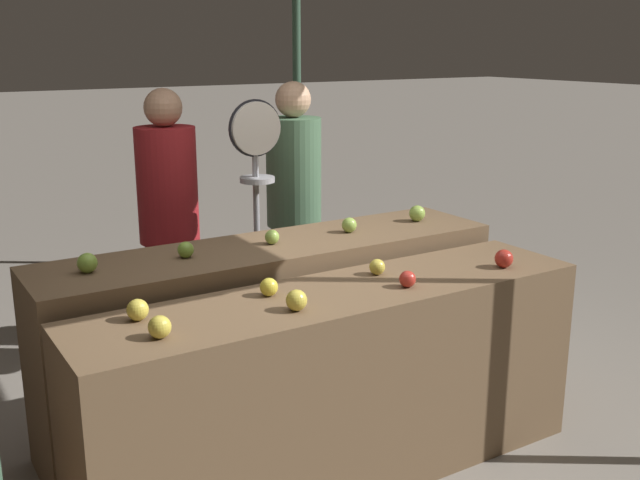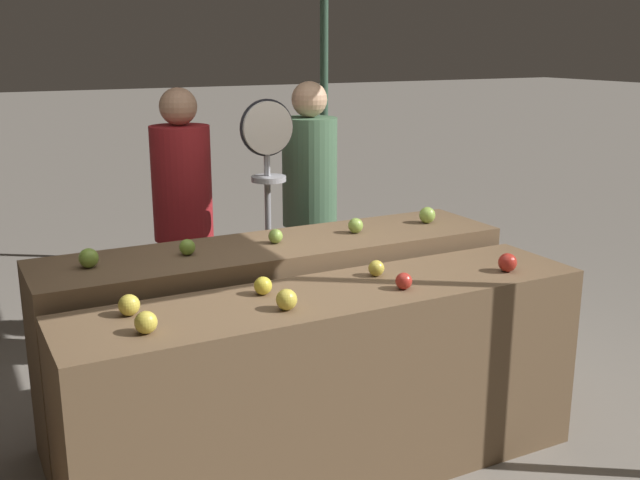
{
  "view_description": "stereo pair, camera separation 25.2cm",
  "coord_description": "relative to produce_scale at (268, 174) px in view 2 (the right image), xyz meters",
  "views": [
    {
      "loc": [
        -1.69,
        -2.57,
        1.94
      ],
      "look_at": [
        0.08,
        0.3,
        1.05
      ],
      "focal_mm": 42.0,
      "sensor_mm": 36.0,
      "label": 1
    },
    {
      "loc": [
        -1.47,
        -2.69,
        1.94
      ],
      "look_at": [
        0.08,
        0.3,
        1.05
      ],
      "focal_mm": 42.0,
      "sensor_mm": 36.0,
      "label": 2
    }
  ],
  "objects": [
    {
      "name": "apple_front_3",
      "position": [
        0.64,
        -1.32,
        -0.27
      ],
      "size": [
        0.09,
        0.09,
        0.09
      ],
      "primitive_type": "sphere",
      "color": "#AD281E",
      "rests_on": "display_counter_front"
    },
    {
      "name": "apple_back_3",
      "position": [
        0.23,
        -0.61,
        -0.2
      ],
      "size": [
        0.08,
        0.08,
        0.08
      ],
      "primitive_type": "sphere",
      "color": "#8EB247",
      "rests_on": "display_counter_back"
    },
    {
      "name": "apple_back_1",
      "position": [
        -0.68,
        -0.6,
        -0.2
      ],
      "size": [
        0.08,
        0.08,
        0.08
      ],
      "primitive_type": "sphere",
      "color": "#7AA338",
      "rests_on": "display_counter_back"
    },
    {
      "name": "apple_front_4",
      "position": [
        -1.08,
        -1.09,
        -0.27
      ],
      "size": [
        0.09,
        0.09,
        0.09
      ],
      "primitive_type": "sphere",
      "color": "gold",
      "rests_on": "display_counter_front"
    },
    {
      "name": "apple_front_1",
      "position": [
        -0.5,
        -1.31,
        -0.27
      ],
      "size": [
        0.09,
        0.09,
        0.09
      ],
      "primitive_type": "sphere",
      "color": "gold",
      "rests_on": "display_counter_front"
    },
    {
      "name": "apple_back_0",
      "position": [
        -1.13,
        -0.6,
        -0.19
      ],
      "size": [
        0.09,
        0.09,
        0.09
      ],
      "primitive_type": "sphere",
      "color": "#84AD3D",
      "rests_on": "display_counter_back"
    },
    {
      "name": "apple_front_6",
      "position": [
        0.06,
        -1.1,
        -0.27
      ],
      "size": [
        0.07,
        0.07,
        0.07
      ],
      "primitive_type": "sphere",
      "color": "gold",
      "rests_on": "display_counter_front"
    },
    {
      "name": "apple_back_2",
      "position": [
        -0.23,
        -0.6,
        -0.2
      ],
      "size": [
        0.07,
        0.07,
        0.07
      ],
      "primitive_type": "sphere",
      "color": "#8EB247",
      "rests_on": "display_counter_back"
    },
    {
      "name": "apple_front_2",
      "position": [
        0.06,
        -1.31,
        -0.27
      ],
      "size": [
        0.07,
        0.07,
        0.07
      ],
      "primitive_type": "sphere",
      "color": "#B72D23",
      "rests_on": "display_counter_front"
    },
    {
      "name": "display_counter_front",
      "position": [
        -0.22,
        -1.2,
        -0.76
      ],
      "size": [
        2.38,
        0.55,
        0.9
      ],
      "primitive_type": "cube",
      "color": "brown",
      "rests_on": "ground_plane"
    },
    {
      "name": "person_vendor_at_scale",
      "position": [
        0.43,
        0.33,
        -0.22
      ],
      "size": [
        0.38,
        0.38,
        1.71
      ],
      "rotation": [
        0.0,
        0.0,
        3.04
      ],
      "color": "#2D2D38",
      "rests_on": "ground_plane"
    },
    {
      "name": "apple_front_5",
      "position": [
        -0.51,
        -1.1,
        -0.27
      ],
      "size": [
        0.08,
        0.08,
        0.08
      ],
      "primitive_type": "sphere",
      "color": "gold",
      "rests_on": "display_counter_front"
    },
    {
      "name": "display_counter_back",
      "position": [
        -0.22,
        -0.6,
        -0.72
      ],
      "size": [
        2.38,
        0.55,
        0.97
      ],
      "primitive_type": "cube",
      "color": "brown",
      "rests_on": "ground_plane"
    },
    {
      "name": "apple_front_0",
      "position": [
        -1.07,
        -1.3,
        -0.27
      ],
      "size": [
        0.09,
        0.09,
        0.09
      ],
      "primitive_type": "sphere",
      "color": "gold",
      "rests_on": "display_counter_front"
    },
    {
      "name": "produce_scale",
      "position": [
        0.0,
        0.0,
        0.0
      ],
      "size": [
        0.32,
        0.2,
        1.64
      ],
      "color": "#99999E",
      "rests_on": "ground_plane"
    },
    {
      "name": "person_customer_left",
      "position": [
        -0.39,
        0.39,
        -0.23
      ],
      "size": [
        0.36,
        0.36,
        1.69
      ],
      "rotation": [
        0.0,
        0.0,
        3.12
      ],
      "color": "#2D2D38",
      "rests_on": "ground_plane"
    },
    {
      "name": "ground_plane",
      "position": [
        -0.22,
        -1.2,
        -1.21
      ],
      "size": [
        60.0,
        60.0,
        0.0
      ],
      "primitive_type": "plane",
      "color": "gray"
    },
    {
      "name": "apple_back_4",
      "position": [
        0.7,
        -0.59,
        -0.19
      ],
      "size": [
        0.09,
        0.09,
        0.09
      ],
      "primitive_type": "sphere",
      "color": "#8EB247",
      "rests_on": "display_counter_back"
    }
  ]
}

